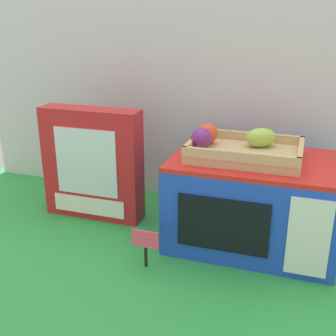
# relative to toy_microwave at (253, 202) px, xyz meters

# --- Properties ---
(ground_plane) EXTENTS (1.70, 1.70, 0.00)m
(ground_plane) POSITION_rel_toy_microwave_xyz_m (-0.20, -0.00, -0.12)
(ground_plane) COLOR green
(ground_plane) RESTS_ON ground
(display_back_panel) EXTENTS (1.61, 0.03, 0.76)m
(display_back_panel) POSITION_rel_toy_microwave_xyz_m (-0.20, 0.26, 0.26)
(display_back_panel) COLOR silver
(display_back_panel) RESTS_ON ground
(toy_microwave) EXTENTS (0.43, 0.30, 0.24)m
(toy_microwave) POSITION_rel_toy_microwave_xyz_m (0.00, 0.00, 0.00)
(toy_microwave) COLOR blue
(toy_microwave) RESTS_ON ground
(food_groups_crate) EXTENTS (0.28, 0.20, 0.08)m
(food_groups_crate) POSITION_rel_toy_microwave_xyz_m (-0.04, -0.00, 0.15)
(food_groups_crate) COLOR tan
(food_groups_crate) RESTS_ON toy_microwave
(cookie_set_box) EXTENTS (0.31, 0.08, 0.34)m
(cookie_set_box) POSITION_rel_toy_microwave_xyz_m (-0.49, 0.02, 0.05)
(cookie_set_box) COLOR red
(cookie_set_box) RESTS_ON ground
(price_sign) EXTENTS (0.07, 0.01, 0.10)m
(price_sign) POSITION_rel_toy_microwave_xyz_m (-0.23, -0.21, -0.05)
(price_sign) COLOR black
(price_sign) RESTS_ON ground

